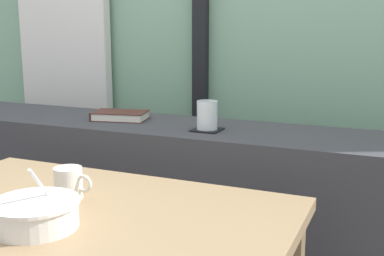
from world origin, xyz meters
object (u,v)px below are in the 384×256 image
soup_bowl (35,214)px  ceramic_mug (69,183)px  juice_glass (207,116)px  closed_book (120,115)px  breakfast_table (80,253)px  coaster_square (207,130)px

soup_bowl → ceramic_mug: soup_bowl is taller
juice_glass → closed_book: juice_glass is taller
ceramic_mug → closed_book: bearing=109.6°
ceramic_mug → juice_glass: bearing=73.1°
breakfast_table → ceramic_mug: 0.19m
juice_glass → breakfast_table: bearing=-98.5°
juice_glass → closed_book: bearing=171.2°
soup_bowl → ceramic_mug: 0.20m
coaster_square → ceramic_mug: (-0.17, -0.57, -0.05)m
coaster_square → juice_glass: (0.00, 0.00, 0.05)m
breakfast_table → soup_bowl: (-0.03, -0.13, 0.15)m
coaster_square → closed_book: 0.40m
juice_glass → soup_bowl: bearing=-99.0°
coaster_square → soup_bowl: 0.78m
breakfast_table → juice_glass: 0.70m
coaster_square → closed_book: closed_book is taller
coaster_square → ceramic_mug: bearing=-106.9°
juice_glass → ceramic_mug: bearing=-106.9°
closed_book → ceramic_mug: (0.23, -0.63, -0.06)m
breakfast_table → closed_book: (-0.30, 0.70, 0.22)m
coaster_square → ceramic_mug: 0.60m
coaster_square → juice_glass: bearing=0.0°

